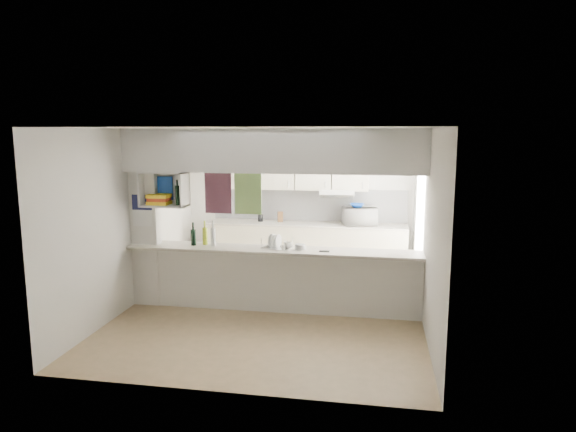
% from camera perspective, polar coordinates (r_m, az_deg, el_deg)
% --- Properties ---
extents(floor, '(4.80, 4.80, 0.00)m').
position_cam_1_polar(floor, '(7.55, -1.74, -10.45)').
color(floor, '#937C55').
rests_on(floor, ground).
extents(ceiling, '(4.80, 4.80, 0.00)m').
position_cam_1_polar(ceiling, '(7.11, -1.84, 9.69)').
color(ceiling, white).
rests_on(ceiling, wall_back).
extents(wall_back, '(4.20, 0.00, 4.20)m').
position_cam_1_polar(wall_back, '(9.55, 1.11, 1.77)').
color(wall_back, silver).
rests_on(wall_back, floor).
extents(wall_left, '(0.00, 4.80, 4.80)m').
position_cam_1_polar(wall_left, '(7.91, -16.87, -0.21)').
color(wall_left, silver).
rests_on(wall_left, floor).
extents(wall_right, '(0.00, 4.80, 4.80)m').
position_cam_1_polar(wall_right, '(7.10, 15.05, -1.17)').
color(wall_right, silver).
rests_on(wall_right, floor).
extents(servery_partition, '(4.20, 0.50, 2.60)m').
position_cam_1_polar(servery_partition, '(7.20, -3.15, 2.17)').
color(servery_partition, silver).
rests_on(servery_partition, floor).
extents(cubby_shelf, '(0.65, 0.35, 0.50)m').
position_cam_1_polar(cubby_shelf, '(7.57, -13.61, 2.67)').
color(cubby_shelf, white).
rests_on(cubby_shelf, bulkhead).
extents(kitchen_run, '(3.60, 0.63, 2.24)m').
position_cam_1_polar(kitchen_run, '(9.35, 1.83, -1.34)').
color(kitchen_run, beige).
rests_on(kitchen_run, floor).
extents(microwave, '(0.66, 0.53, 0.32)m').
position_cam_1_polar(microwave, '(9.19, 7.96, -0.00)').
color(microwave, white).
rests_on(microwave, bench_top).
extents(bowl, '(0.25, 0.25, 0.06)m').
position_cam_1_polar(bowl, '(9.15, 7.69, 1.17)').
color(bowl, '#0E399D').
rests_on(bowl, microwave).
extents(dish_rack, '(0.45, 0.39, 0.21)m').
position_cam_1_polar(dish_rack, '(7.30, -1.24, -2.95)').
color(dish_rack, silver).
rests_on(dish_rack, breakfast_bar).
extents(cup, '(0.14, 0.14, 0.09)m').
position_cam_1_polar(cup, '(7.22, -0.03, -3.27)').
color(cup, white).
rests_on(cup, dish_rack).
extents(wine_bottles, '(0.37, 0.15, 0.37)m').
position_cam_1_polar(wine_bottles, '(7.57, -9.29, -2.22)').
color(wine_bottles, black).
rests_on(wine_bottles, breakfast_bar).
extents(plastic_tubs, '(0.49, 0.18, 0.07)m').
position_cam_1_polar(plastic_tubs, '(7.22, 1.50, -3.47)').
color(plastic_tubs, silver).
rests_on(plastic_tubs, breakfast_bar).
extents(utensil_jar, '(0.09, 0.09, 0.13)m').
position_cam_1_polar(utensil_jar, '(9.48, -3.09, -0.22)').
color(utensil_jar, black).
rests_on(utensil_jar, bench_top).
extents(knife_block, '(0.11, 0.10, 0.19)m').
position_cam_1_polar(knife_block, '(9.43, -0.87, -0.08)').
color(knife_block, '#54371D').
rests_on(knife_block, bench_top).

